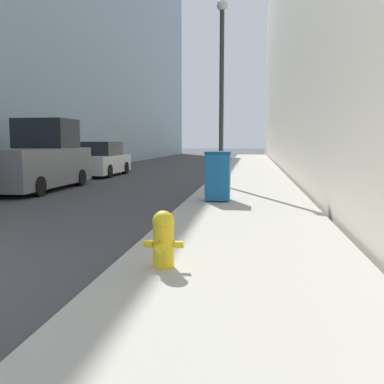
# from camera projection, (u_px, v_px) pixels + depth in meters

# --- Properties ---
(sidewalk_right) EXTENTS (3.30, 60.00, 0.16)m
(sidewalk_right) POSITION_uv_depth(u_px,v_px,m) (250.00, 174.00, 21.74)
(sidewalk_right) COLOR #ADA89E
(sidewalk_right) RESTS_ON ground
(building_left_glass) EXTENTS (12.00, 60.00, 20.72)m
(building_left_glass) POSITION_uv_depth(u_px,v_px,m) (31.00, 20.00, 30.60)
(building_left_glass) COLOR #849EB2
(building_left_glass) RESTS_ON ground
(building_right_stone) EXTENTS (12.00, 60.00, 18.34)m
(building_right_stone) POSITION_uv_depth(u_px,v_px,m) (375.00, 25.00, 27.46)
(building_right_stone) COLOR beige
(building_right_stone) RESTS_ON ground
(fire_hydrant) EXTENTS (0.50, 0.39, 0.71)m
(fire_hydrant) POSITION_uv_depth(u_px,v_px,m) (163.00, 238.00, 5.29)
(fire_hydrant) COLOR yellow
(fire_hydrant) RESTS_ON sidewalk_right
(trash_bin) EXTENTS (0.65, 0.70, 1.30)m
(trash_bin) POSITION_uv_depth(u_px,v_px,m) (218.00, 176.00, 11.22)
(trash_bin) COLOR #19609E
(trash_bin) RESTS_ON sidewalk_right
(lamppost) EXTENTS (0.37, 0.37, 6.34)m
(lamppost) POSITION_uv_depth(u_px,v_px,m) (222.00, 86.00, 14.78)
(lamppost) COLOR #2D332D
(lamppost) RESTS_ON sidewalk_right
(pickup_truck) EXTENTS (2.17, 5.31, 2.54)m
(pickup_truck) POSITION_uv_depth(u_px,v_px,m) (37.00, 161.00, 15.20)
(pickup_truck) COLOR slate
(pickup_truck) RESTS_ON ground
(parked_sedan_near) EXTENTS (1.85, 4.44, 1.70)m
(parked_sedan_near) POSITION_uv_depth(u_px,v_px,m) (102.00, 160.00, 21.43)
(parked_sedan_near) COLOR silver
(parked_sedan_near) RESTS_ON ground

